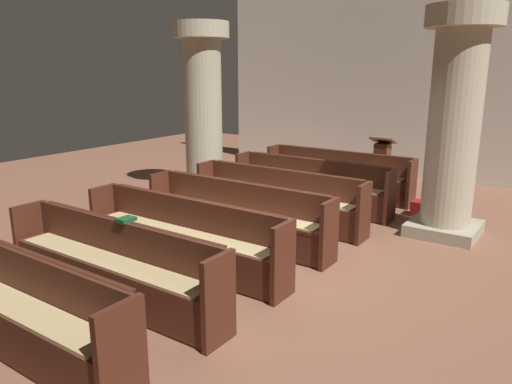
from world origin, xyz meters
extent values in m
plane|color=brown|center=(0.00, 0.00, 0.00)|extent=(19.20, 19.20, 0.00)
cube|color=silver|center=(0.00, 6.08, 2.25)|extent=(10.00, 0.16, 4.50)
cube|color=#4C2316|center=(-0.73, 3.48, 0.45)|extent=(2.88, 0.38, 0.05)
cube|color=#4C2316|center=(-0.73, 3.65, 0.67)|extent=(2.88, 0.04, 0.40)
cube|color=#411E13|center=(-0.73, 3.70, 0.86)|extent=(2.76, 0.06, 0.02)
cube|color=#442014|center=(-2.20, 3.48, 0.44)|extent=(0.06, 0.44, 0.87)
cube|color=#442014|center=(0.74, 3.48, 0.44)|extent=(0.06, 0.44, 0.87)
cube|color=#482115|center=(-0.73, 3.31, 0.22)|extent=(2.88, 0.03, 0.40)
cube|color=tan|center=(-0.73, 3.46, 0.48)|extent=(2.65, 0.32, 0.03)
cube|color=#4C2316|center=(-0.73, 2.38, 0.45)|extent=(2.88, 0.38, 0.05)
cube|color=#4C2316|center=(-0.73, 2.55, 0.67)|extent=(2.88, 0.04, 0.40)
cube|color=#411E13|center=(-0.73, 2.59, 0.86)|extent=(2.76, 0.06, 0.02)
cube|color=#442014|center=(-2.20, 2.38, 0.44)|extent=(0.06, 0.44, 0.87)
cube|color=#442014|center=(0.74, 2.38, 0.44)|extent=(0.06, 0.44, 0.87)
cube|color=#482115|center=(-0.73, 2.20, 0.22)|extent=(2.88, 0.03, 0.40)
cube|color=tan|center=(-0.73, 2.36, 0.48)|extent=(2.65, 0.32, 0.03)
cube|color=#4C2316|center=(-0.73, 1.27, 0.45)|extent=(2.88, 0.38, 0.05)
cube|color=#4C2316|center=(-0.73, 1.44, 0.67)|extent=(2.88, 0.04, 0.40)
cube|color=#411E13|center=(-0.73, 1.49, 0.86)|extent=(2.76, 0.06, 0.02)
cube|color=#442014|center=(-2.20, 1.27, 0.44)|extent=(0.06, 0.44, 0.87)
cube|color=#442014|center=(0.74, 1.27, 0.44)|extent=(0.06, 0.44, 0.87)
cube|color=#482115|center=(-0.73, 1.10, 0.22)|extent=(2.88, 0.03, 0.40)
cube|color=tan|center=(-0.73, 1.25, 0.48)|extent=(2.65, 0.32, 0.03)
cube|color=#4C2316|center=(-0.73, 0.17, 0.45)|extent=(2.88, 0.38, 0.05)
cube|color=#4C2316|center=(-0.73, 0.34, 0.67)|extent=(2.88, 0.05, 0.40)
cube|color=#411E13|center=(-0.73, 0.39, 0.86)|extent=(2.76, 0.06, 0.02)
cube|color=#442014|center=(-2.20, 0.17, 0.44)|extent=(0.06, 0.44, 0.87)
cube|color=#442014|center=(0.74, 0.17, 0.44)|extent=(0.06, 0.44, 0.87)
cube|color=#482115|center=(-0.73, 0.00, 0.22)|extent=(2.88, 0.03, 0.40)
cube|color=tan|center=(-0.73, 0.15, 0.48)|extent=(2.65, 0.32, 0.03)
cube|color=#4C2316|center=(-0.73, -0.93, 0.45)|extent=(2.88, 0.38, 0.05)
cube|color=#4C2316|center=(-0.73, -0.77, 0.67)|extent=(2.88, 0.04, 0.40)
cube|color=#411E13|center=(-0.73, -0.72, 0.86)|extent=(2.76, 0.06, 0.02)
cube|color=#442014|center=(-2.20, -0.93, 0.44)|extent=(0.06, 0.44, 0.87)
cube|color=#442014|center=(0.74, -0.93, 0.44)|extent=(0.06, 0.44, 0.87)
cube|color=#482115|center=(-0.73, -1.11, 0.22)|extent=(2.88, 0.03, 0.40)
cube|color=tan|center=(-0.73, -0.95, 0.48)|extent=(2.65, 0.32, 0.03)
cube|color=#4C2316|center=(-0.73, -2.04, 0.45)|extent=(2.88, 0.38, 0.05)
cube|color=#4C2316|center=(-0.73, -1.87, 0.67)|extent=(2.88, 0.04, 0.40)
cube|color=#411E13|center=(-0.73, -1.82, 0.86)|extent=(2.76, 0.06, 0.02)
cube|color=#442014|center=(-2.20, -2.04, 0.44)|extent=(0.06, 0.44, 0.87)
cube|color=#442014|center=(0.74, -2.04, 0.44)|extent=(0.06, 0.44, 0.87)
cube|color=#482115|center=(-0.73, -2.21, 0.22)|extent=(2.88, 0.03, 0.40)
cube|color=tan|center=(-0.73, -2.06, 0.48)|extent=(2.65, 0.32, 0.03)
cube|color=#4C2316|center=(-0.73, -3.14, 0.45)|extent=(2.88, 0.38, 0.05)
cube|color=#4C2316|center=(-0.73, -2.97, 0.67)|extent=(2.88, 0.04, 0.40)
cube|color=#411E13|center=(-0.73, -2.93, 0.86)|extent=(2.76, 0.06, 0.02)
cube|color=#442014|center=(0.74, -3.14, 0.44)|extent=(0.06, 0.44, 0.87)
cube|color=tan|center=(-0.73, -3.16, 0.48)|extent=(2.65, 0.32, 0.03)
cube|color=#9F967E|center=(1.62, 2.31, 0.09)|extent=(0.99, 0.99, 0.18)
cylinder|color=#ADA389|center=(1.62, 2.31, 1.59)|extent=(0.73, 0.73, 2.82)
cylinder|color=#B6AB90|center=(1.62, 2.31, 3.15)|extent=(1.06, 1.06, 0.30)
cube|color=#9F967E|center=(-3.04, 2.20, 0.09)|extent=(0.99, 0.99, 0.18)
cylinder|color=#ADA389|center=(-3.04, 2.20, 1.59)|extent=(0.73, 0.73, 2.82)
cylinder|color=#B6AB90|center=(-3.04, 2.20, 3.15)|extent=(1.06, 1.06, 0.30)
cube|color=#492215|center=(-0.24, 4.56, 0.03)|extent=(0.45, 0.45, 0.06)
cube|color=#562819|center=(-0.24, 4.56, 0.47)|extent=(0.28, 0.28, 0.95)
cube|color=#5B2A1A|center=(-0.24, 4.56, 1.01)|extent=(0.48, 0.35, 0.15)
cube|color=#194723|center=(-0.69, -1.83, 0.89)|extent=(0.15, 0.19, 0.04)
cube|color=maroon|center=(1.10, 3.03, 0.13)|extent=(0.38, 0.27, 0.26)
camera|label=1|loc=(3.28, -5.14, 2.47)|focal=34.33mm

